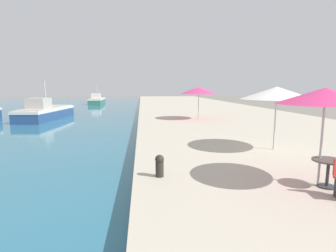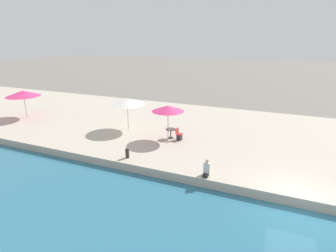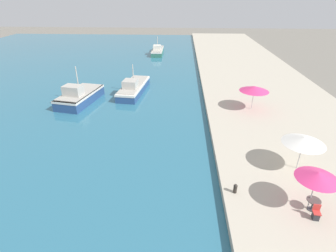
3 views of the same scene
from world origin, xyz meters
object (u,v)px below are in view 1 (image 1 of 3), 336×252
object	(u,v)px
cafe_umbrella_pink	(325,96)
mooring_bollard	(160,165)
cafe_table	(328,167)
cafe_umbrella_striped	(199,90)
fishing_boat_far	(97,100)
fishing_boat_mid	(46,112)
cafe_umbrella_white	(277,93)

from	to	relation	value
cafe_umbrella_pink	mooring_bollard	bearing A→B (deg)	165.46
mooring_bollard	cafe_table	bearing A→B (deg)	-16.34
mooring_bollard	cafe_umbrella_striped	bearing A→B (deg)	73.21
cafe_table	cafe_umbrella_pink	bearing A→B (deg)	124.09
cafe_table	mooring_bollard	world-z (taller)	cafe_table
fishing_boat_far	cafe_umbrella_striped	distance (m)	33.14
fishing_boat_far	fishing_boat_mid	bearing A→B (deg)	-93.34
cafe_umbrella_pink	fishing_boat_far	bearing A→B (deg)	106.25
fishing_boat_far	mooring_bollard	distance (m)	45.06
cafe_table	cafe_umbrella_white	bearing A→B (deg)	80.29
fishing_boat_far	cafe_umbrella_striped	world-z (taller)	fishing_boat_far
fishing_boat_mid	cafe_umbrella_striped	xyz separation A→B (m)	(14.17, -5.85, 2.13)
fishing_boat_mid	cafe_table	bearing A→B (deg)	-49.92
cafe_umbrella_pink	cafe_umbrella_white	bearing A→B (deg)	78.23
fishing_boat_mid	cafe_umbrella_pink	distance (m)	25.24
fishing_boat_far	cafe_umbrella_white	bearing A→B (deg)	-72.22
cafe_umbrella_pink	cafe_table	xyz separation A→B (m)	(0.12, -0.18, -1.84)
fishing_boat_far	cafe_umbrella_pink	size ratio (longest dim) A/B	3.06
cafe_umbrella_white	cafe_table	world-z (taller)	cafe_umbrella_white
fishing_boat_far	cafe_umbrella_striped	bearing A→B (deg)	-67.52
fishing_boat_mid	mooring_bollard	bearing A→B (deg)	-57.32
fishing_boat_far	cafe_table	world-z (taller)	fishing_boat_far
fishing_boat_mid	fishing_boat_far	size ratio (longest dim) A/B	1.09
fishing_boat_mid	cafe_umbrella_pink	world-z (taller)	fishing_boat_mid
fishing_boat_far	cafe_table	xyz separation A→B (m)	(13.31, -45.42, 0.33)
fishing_boat_far	cafe_umbrella_striped	size ratio (longest dim) A/B	2.54
fishing_boat_far	cafe_table	size ratio (longest dim) A/B	9.91
cafe_umbrella_pink	mooring_bollard	size ratio (longest dim) A/B	3.96
cafe_umbrella_striped	mooring_bollard	distance (m)	14.58
cafe_umbrella_pink	cafe_table	distance (m)	1.85
fishing_boat_mid	cafe_table	world-z (taller)	fishing_boat_mid
cafe_umbrella_pink	cafe_umbrella_white	distance (m)	4.09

